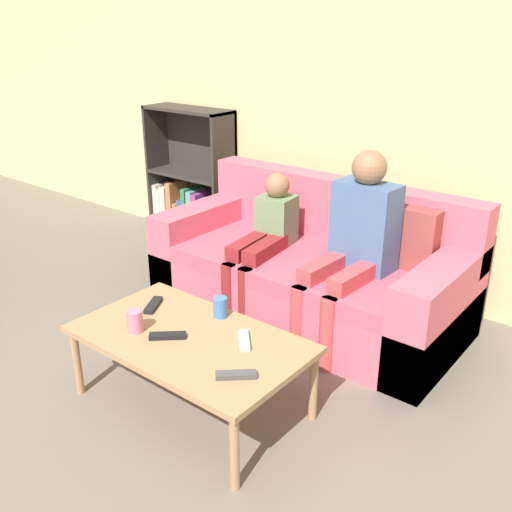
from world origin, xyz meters
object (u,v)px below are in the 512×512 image
(cup_near, at_px, (135,321))
(tv_remote_0, at_px, (236,375))
(coffee_table, at_px, (190,343))
(person_adult, at_px, (356,236))
(tv_remote_3, at_px, (167,336))
(tv_remote_1, at_px, (153,305))
(person_child, at_px, (264,238))
(couch, at_px, (311,274))
(bookshelf, at_px, (191,195))
(cup_far, at_px, (220,307))
(tv_remote_2, at_px, (244,340))

(cup_near, bearing_deg, tv_remote_0, 0.70)
(coffee_table, distance_m, tv_remote_0, 0.41)
(person_adult, height_order, tv_remote_3, person_adult)
(tv_remote_1, bearing_deg, person_child, 59.58)
(couch, distance_m, person_child, 0.37)
(coffee_table, bearing_deg, person_adult, 76.01)
(person_adult, xyz_separation_m, tv_remote_1, (-0.62, -0.97, -0.24))
(bookshelf, relative_size, person_child, 1.27)
(tv_remote_0, bearing_deg, person_child, 170.78)
(cup_far, xyz_separation_m, tv_remote_0, (0.40, -0.35, -0.04))
(tv_remote_3, bearing_deg, couch, 138.35)
(person_child, distance_m, cup_far, 0.84)
(tv_remote_0, bearing_deg, couch, 158.06)
(couch, xyz_separation_m, person_child, (-0.26, -0.15, 0.22))
(person_child, bearing_deg, couch, 22.60)
(couch, bearing_deg, person_child, -150.24)
(person_child, height_order, tv_remote_0, person_child)
(couch, distance_m, person_adult, 0.51)
(person_adult, height_order, cup_near, person_adult)
(tv_remote_1, bearing_deg, couch, 46.02)
(person_adult, bearing_deg, person_child, -171.02)
(bookshelf, bearing_deg, tv_remote_3, -48.16)
(bookshelf, xyz_separation_m, person_adult, (1.90, -0.60, 0.24))
(tv_remote_1, distance_m, tv_remote_3, 0.33)
(bookshelf, bearing_deg, cup_near, -52.09)
(tv_remote_1, bearing_deg, tv_remote_3, -59.96)
(tv_remote_2, bearing_deg, person_adult, 45.00)
(coffee_table, relative_size, cup_far, 10.73)
(person_adult, xyz_separation_m, person_child, (-0.61, -0.06, -0.14))
(cup_far, height_order, tv_remote_2, cup_far)
(coffee_table, height_order, tv_remote_3, tv_remote_3)
(person_child, relative_size, cup_near, 8.14)
(bookshelf, distance_m, cup_near, 2.28)
(tv_remote_3, bearing_deg, person_adult, 121.46)
(cup_near, bearing_deg, bookshelf, 127.91)
(bookshelf, height_order, tv_remote_1, bookshelf)
(person_adult, bearing_deg, cup_near, -109.47)
(couch, distance_m, tv_remote_1, 1.10)
(couch, bearing_deg, tv_remote_1, -104.55)
(tv_remote_1, relative_size, tv_remote_2, 1.09)
(person_child, bearing_deg, tv_remote_1, -98.14)
(cup_near, relative_size, cup_far, 1.04)
(person_child, relative_size, tv_remote_2, 5.64)
(coffee_table, height_order, cup_far, cup_far)
(person_child, distance_m, tv_remote_0, 1.34)
(cup_far, xyz_separation_m, tv_remote_3, (-0.05, -0.31, -0.04))
(cup_near, distance_m, cup_far, 0.42)
(person_child, bearing_deg, coffee_table, -78.52)
(tv_remote_1, bearing_deg, coffee_table, -44.58)
(cup_near, relative_size, tv_remote_0, 0.69)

